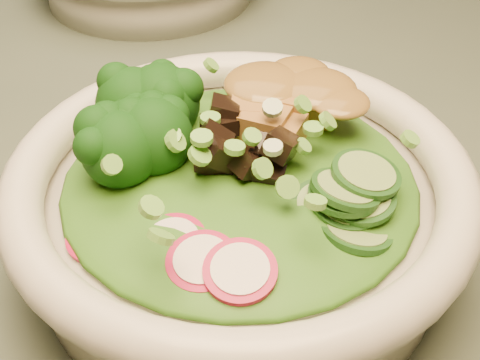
% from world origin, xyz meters
% --- Properties ---
extents(dining_table, '(1.20, 0.80, 0.75)m').
position_xyz_m(dining_table, '(0.00, 0.00, 0.64)').
color(dining_table, black).
rests_on(dining_table, ground).
extents(salad_bowl, '(0.29, 0.29, 0.08)m').
position_xyz_m(salad_bowl, '(0.09, -0.10, 0.79)').
color(salad_bowl, beige).
rests_on(salad_bowl, dining_table).
extents(lettuce_bed, '(0.22, 0.22, 0.03)m').
position_xyz_m(lettuce_bed, '(0.09, -0.10, 0.81)').
color(lettuce_bed, '#295612').
rests_on(lettuce_bed, salad_bowl).
extents(broccoli_florets, '(0.09, 0.08, 0.05)m').
position_xyz_m(broccoli_florets, '(0.02, -0.09, 0.83)').
color(broccoli_florets, black).
rests_on(broccoli_florets, salad_bowl).
extents(radish_slices, '(0.12, 0.05, 0.02)m').
position_xyz_m(radish_slices, '(0.09, -0.17, 0.82)').
color(radish_slices, '#A60C38').
rests_on(radish_slices, salad_bowl).
extents(cucumber_slices, '(0.08, 0.08, 0.04)m').
position_xyz_m(cucumber_slices, '(0.16, -0.11, 0.83)').
color(cucumber_slices, '#90B162').
rests_on(cucumber_slices, salad_bowl).
extents(mushroom_heap, '(0.08, 0.08, 0.04)m').
position_xyz_m(mushroom_heap, '(0.09, -0.09, 0.83)').
color(mushroom_heap, black).
rests_on(mushroom_heap, salad_bowl).
extents(tofu_cubes, '(0.10, 0.07, 0.04)m').
position_xyz_m(tofu_cubes, '(0.10, -0.03, 0.83)').
color(tofu_cubes, '#A16535').
rests_on(tofu_cubes, salad_bowl).
extents(peanut_sauce, '(0.08, 0.06, 0.02)m').
position_xyz_m(peanut_sauce, '(0.10, -0.03, 0.84)').
color(peanut_sauce, brown).
rests_on(peanut_sauce, tofu_cubes).
extents(scallion_garnish, '(0.21, 0.21, 0.03)m').
position_xyz_m(scallion_garnish, '(0.09, -0.10, 0.84)').
color(scallion_garnish, '#69B03E').
rests_on(scallion_garnish, salad_bowl).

